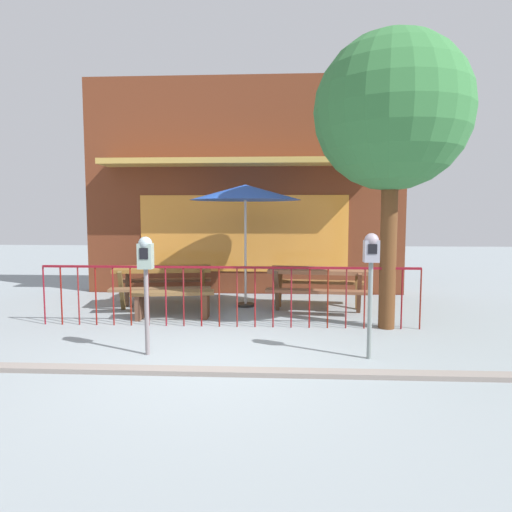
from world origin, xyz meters
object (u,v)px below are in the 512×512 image
at_px(patio_bench, 173,298).
at_px(parking_meter_far, 371,262).
at_px(street_tree, 392,114).
at_px(picnic_table_left, 164,276).
at_px(patio_umbrella, 245,193).
at_px(picnic_table_right, 318,277).
at_px(parking_meter_near, 146,264).

relative_size(patio_bench, parking_meter_far, 0.92).
xyz_separation_m(parking_meter_far, street_tree, (0.57, 1.54, 2.09)).
height_order(picnic_table_left, patio_umbrella, patio_umbrella).
height_order(picnic_table_right, patio_umbrella, patio_umbrella).
relative_size(picnic_table_left, picnic_table_right, 1.02).
height_order(patio_bench, street_tree, street_tree).
xyz_separation_m(picnic_table_right, patio_umbrella, (-1.37, 0.25, 1.57)).
xyz_separation_m(picnic_table_left, picnic_table_right, (2.93, -0.08, 0.00)).
xyz_separation_m(patio_bench, street_tree, (3.49, -0.44, 2.94)).
xyz_separation_m(picnic_table_right, parking_meter_far, (0.40, -2.86, 0.59)).
xyz_separation_m(picnic_table_left, parking_meter_far, (3.33, -2.94, 0.59)).
bearing_deg(parking_meter_near, patio_bench, 94.06).
bearing_deg(patio_umbrella, parking_meter_near, -108.17).
xyz_separation_m(parking_meter_near, street_tree, (3.35, 1.53, 2.13)).
distance_m(patio_bench, parking_meter_far, 3.63).
bearing_deg(patio_bench, parking_meter_near, -85.94).
bearing_deg(parking_meter_near, street_tree, 24.48).
bearing_deg(parking_meter_far, parking_meter_near, 179.70).
height_order(parking_meter_far, street_tree, street_tree).
bearing_deg(picnic_table_right, patio_bench, -160.72).
bearing_deg(street_tree, parking_meter_far, -110.15).
distance_m(patio_bench, street_tree, 4.59).
bearing_deg(patio_bench, street_tree, -7.13).
distance_m(picnic_table_right, patio_umbrella, 2.10).
bearing_deg(picnic_table_right, picnic_table_left, 178.49).
relative_size(patio_umbrella, street_tree, 0.52).
xyz_separation_m(patio_umbrella, parking_meter_far, (1.77, -3.11, -0.98)).
bearing_deg(parking_meter_far, street_tree, 69.85).
height_order(patio_umbrella, parking_meter_far, patio_umbrella).
distance_m(patio_umbrella, parking_meter_near, 3.41).
height_order(picnic_table_right, patio_bench, picnic_table_right).
distance_m(patio_umbrella, street_tree, 3.03).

